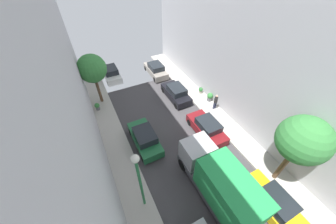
# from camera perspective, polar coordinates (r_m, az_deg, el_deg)

# --- Properties ---
(ground) EXTENTS (32.00, 32.00, 0.00)m
(ground) POSITION_cam_1_polar(r_m,az_deg,el_deg) (14.30, 16.60, -26.20)
(ground) COLOR #423F42
(sidewalk_right) EXTENTS (2.00, 44.00, 0.15)m
(sidewalk_right) POSITION_cam_1_polar(r_m,az_deg,el_deg) (16.78, 30.37, -16.39)
(sidewalk_right) COLOR #B7B2A8
(sidewalk_right) RESTS_ON ground
(parked_car_left_3) EXTENTS (1.78, 4.20, 1.57)m
(parked_car_left_3) POSITION_cam_1_polar(r_m,az_deg,el_deg) (15.90, -7.17, -8.06)
(parked_car_left_3) COLOR #1E6638
(parked_car_left_3) RESTS_ON ground
(parked_car_left_4) EXTENTS (1.78, 4.20, 1.57)m
(parked_car_left_4) POSITION_cam_1_polar(r_m,az_deg,el_deg) (24.85, -17.19, 11.37)
(parked_car_left_4) COLOR white
(parked_car_left_4) RESTS_ON ground
(parked_car_right_1) EXTENTS (1.78, 4.20, 1.57)m
(parked_car_right_1) POSITION_cam_1_polar(r_m,az_deg,el_deg) (14.75, 29.69, -23.26)
(parked_car_right_1) COLOR gold
(parked_car_right_1) RESTS_ON ground
(parked_car_right_2) EXTENTS (1.78, 4.20, 1.57)m
(parked_car_right_2) POSITION_cam_1_polar(r_m,az_deg,el_deg) (16.91, 11.94, -4.85)
(parked_car_right_2) COLOR maroon
(parked_car_right_2) RESTS_ON ground
(parked_car_right_3) EXTENTS (1.78, 4.20, 1.57)m
(parked_car_right_3) POSITION_cam_1_polar(r_m,az_deg,el_deg) (20.40, 2.52, 5.92)
(parked_car_right_3) COLOR black
(parked_car_right_3) RESTS_ON ground
(parked_car_right_4) EXTENTS (1.78, 4.20, 1.57)m
(parked_car_right_4) POSITION_cam_1_polar(r_m,az_deg,el_deg) (24.57, -3.81, 12.90)
(parked_car_right_4) COLOR gray
(parked_car_right_4) RESTS_ON ground
(delivery_truck) EXTENTS (2.26, 6.60, 3.38)m
(delivery_truck) POSITION_cam_1_polar(r_m,az_deg,el_deg) (12.91, 15.69, -20.27)
(delivery_truck) COLOR #4C4C51
(delivery_truck) RESTS_ON ground
(pedestrian) EXTENTS (0.40, 0.36, 1.72)m
(pedestrian) POSITION_cam_1_polar(r_m,az_deg,el_deg) (19.29, 14.52, 3.18)
(pedestrian) COLOR #2D334C
(pedestrian) RESTS_ON sidewalk_right
(street_tree_0) EXTENTS (2.73, 2.73, 5.33)m
(street_tree_0) POSITION_cam_1_polar(r_m,az_deg,el_deg) (19.36, -22.46, 12.24)
(street_tree_0) COLOR brown
(street_tree_0) RESTS_ON sidewalk_left
(street_tree_1) EXTENTS (3.00, 3.00, 5.85)m
(street_tree_1) POSITION_cam_1_polar(r_m,az_deg,el_deg) (13.44, 36.31, -7.04)
(street_tree_1) COLOR brown
(street_tree_1) RESTS_ON sidewalk_right
(potted_plant_1) EXTENTS (0.48, 0.48, 0.73)m
(potted_plant_1) POSITION_cam_1_polar(r_m,az_deg,el_deg) (21.40, 10.07, 6.72)
(potted_plant_1) COLOR #B2A899
(potted_plant_1) RESTS_ON sidewalk_right
(potted_plant_3) EXTENTS (0.49, 0.49, 0.81)m
(potted_plant_3) POSITION_cam_1_polar(r_m,az_deg,el_deg) (20.19, -21.05, 1.68)
(potted_plant_3) COLOR slate
(potted_plant_3) RESTS_ON sidewalk_left
(potted_plant_4) EXTENTS (0.62, 0.62, 0.95)m
(potted_plant_4) POSITION_cam_1_polar(r_m,az_deg,el_deg) (20.46, 12.82, 4.65)
(potted_plant_4) COLOR slate
(potted_plant_4) RESTS_ON sidewalk_right
(lamp_post) EXTENTS (0.44, 0.44, 5.52)m
(lamp_post) POSITION_cam_1_polar(r_m,az_deg,el_deg) (10.54, -9.00, -19.04)
(lamp_post) COLOR #26723F
(lamp_post) RESTS_ON sidewalk_left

